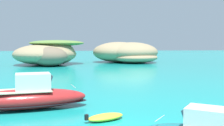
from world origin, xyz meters
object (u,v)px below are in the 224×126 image
at_px(islet_large, 48,53).
at_px(islet_small, 127,53).
at_px(motorboat_red, 28,97).
at_px(dinghy_tender, 105,117).

height_order(islet_large, islet_small, islet_large).
relative_size(islet_small, motorboat_red, 2.25).
bearing_deg(islet_small, motorboat_red, -109.08).
bearing_deg(islet_large, dinghy_tender, -80.97).
height_order(islet_large, dinghy_tender, islet_large).
bearing_deg(dinghy_tender, motorboat_red, 144.09).
xyz_separation_m(islet_small, dinghy_tender, (-12.82, -57.08, -2.34)).
distance_m(islet_small, motorboat_red, 56.18).
relative_size(islet_large, islet_small, 0.96).
bearing_deg(dinghy_tender, islet_large, 99.03).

